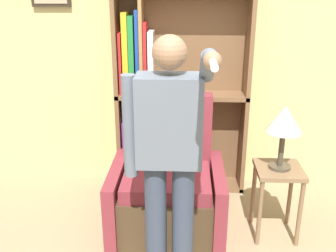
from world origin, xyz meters
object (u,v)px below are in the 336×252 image
armchair (167,187)px  person_standing (169,152)px  bookcase (164,99)px  table_lamp (284,122)px  side_table (278,183)px

armchair → person_standing: bearing=-86.3°
armchair → bookcase: bearing=95.4°
armchair → table_lamp: bearing=-6.8°
bookcase → side_table: bearing=-40.1°
bookcase → person_standing: 1.41m
bookcase → person_standing: size_ratio=1.13×
bookcase → armchair: bookcase is taller
armchair → side_table: (0.91, -0.11, 0.13)m
side_table → armchair: bearing=173.2°
person_standing → side_table: (0.87, 0.58, -0.52)m
bookcase → person_standing: bearing=-85.4°
table_lamp → side_table: bearing=0.0°
table_lamp → bookcase: bearing=139.9°
armchair → side_table: armchair is taller
person_standing → table_lamp: bearing=33.6°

